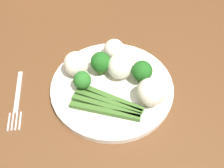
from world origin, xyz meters
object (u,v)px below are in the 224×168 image
at_px(cauliflower_back, 114,49).
at_px(broccoli_front, 101,62).
at_px(dining_table, 129,122).
at_px(plate, 112,87).
at_px(broccoli_back_right, 82,80).
at_px(cauliflower_right, 121,66).
at_px(broccoli_near_center, 142,71).
at_px(cauliflower_front_left, 151,92).
at_px(cauliflower_left, 76,64).
at_px(chair, 66,21).
at_px(fork, 17,100).
at_px(asparagus_bundle, 107,104).

bearing_deg(cauliflower_back, broccoli_front, 37.29).
bearing_deg(dining_table, plate, -56.76).
distance_m(broccoli_back_right, cauliflower_right, 0.10).
bearing_deg(plate, broccoli_near_center, 170.16).
distance_m(cauliflower_front_left, cauliflower_left, 0.19).
bearing_deg(cauliflower_right, broccoli_near_center, 135.54).
xyz_separation_m(broccoli_back_right, cauliflower_back, (-0.10, -0.07, -0.00)).
bearing_deg(chair, broccoli_front, 92.20).
xyz_separation_m(broccoli_front, broccoli_back_right, (0.06, 0.03, -0.01)).
distance_m(cauliflower_front_left, cauliflower_back, 0.16).
relative_size(plate, cauliflower_left, 4.83).
distance_m(broccoli_front, fork, 0.21).
bearing_deg(asparagus_bundle, broccoli_back_right, -20.68).
bearing_deg(fork, plate, 92.20).
relative_size(broccoli_near_center, broccoli_back_right, 1.18).
xyz_separation_m(cauliflower_left, cauliflower_right, (-0.10, 0.05, 0.00)).
relative_size(broccoli_front, cauliflower_right, 0.99).
bearing_deg(plate, broccoli_front, -79.29).
relative_size(broccoli_back_right, cauliflower_back, 0.97).
height_order(broccoli_back_right, cauliflower_right, cauliflower_right).
distance_m(dining_table, asparagus_bundle, 0.13).
bearing_deg(broccoli_near_center, plate, -9.84).
bearing_deg(broccoli_back_right, cauliflower_front_left, 145.46).
bearing_deg(cauliflower_right, broccoli_back_right, 4.22).
bearing_deg(plate, dining_table, 123.24).
bearing_deg(broccoli_back_right, asparagus_bundle, 117.08).
bearing_deg(cauliflower_right, chair, -89.42).
relative_size(plate, broccoli_near_center, 4.88).
bearing_deg(broccoli_back_right, fork, -12.31).
bearing_deg(plate, cauliflower_right, -144.41).
bearing_deg(cauliflower_front_left, asparagus_bundle, -12.42).
bearing_deg(cauliflower_back, plate, 65.35).
xyz_separation_m(cauliflower_front_left, cauliflower_right, (0.03, -0.09, -0.00)).
distance_m(plate, asparagus_bundle, 0.06).
height_order(broccoli_near_center, fork, broccoli_near_center).
xyz_separation_m(plate, broccoli_back_right, (0.06, -0.02, 0.04)).
bearing_deg(asparagus_bundle, chair, -52.57).
bearing_deg(asparagus_bundle, plate, -79.17).
height_order(cauliflower_left, fork, cauliflower_left).
distance_m(asparagus_bundle, broccoli_near_center, 0.11).
bearing_deg(dining_table, cauliflower_back, -94.28).
distance_m(cauliflower_left, cauliflower_right, 0.11).
xyz_separation_m(plate, fork, (0.21, -0.05, -0.01)).
xyz_separation_m(broccoli_back_right, fork, (0.15, -0.03, -0.04)).
bearing_deg(chair, cauliflower_left, 86.60).
distance_m(dining_table, chair, 0.69).
height_order(chair, broccoli_near_center, chair).
bearing_deg(plate, chair, -92.40).
distance_m(plate, cauliflower_left, 0.10).
bearing_deg(chair, broccoli_back_right, 87.24).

